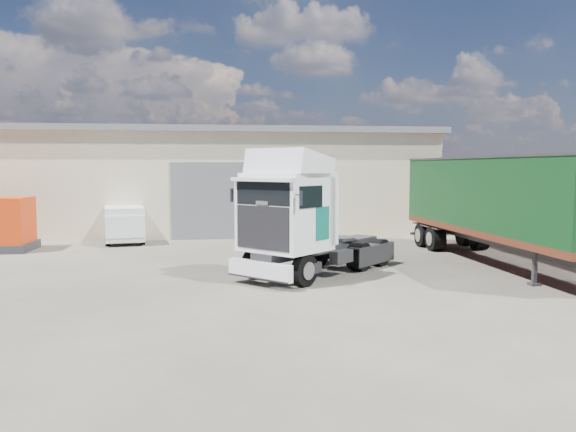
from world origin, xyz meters
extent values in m
plane|color=#282520|center=(0.00, 0.00, 0.00)|extent=(120.00, 120.00, 0.00)
cube|color=beige|center=(-6.00, 16.00, 2.50)|extent=(30.00, 12.00, 5.00)
cube|color=#55585A|center=(-6.00, 16.00, 5.15)|extent=(30.60, 12.60, 0.30)
cube|color=#55585A|center=(-2.00, 9.98, 1.80)|extent=(4.00, 0.08, 3.60)
cube|color=#55585A|center=(-6.00, 16.00, 5.35)|extent=(30.60, 0.40, 0.15)
cube|color=maroon|center=(11.50, 6.00, 1.25)|extent=(0.35, 26.00, 2.50)
cylinder|color=black|center=(-0.09, -0.13, 0.47)|extent=(2.17, 2.20, 0.93)
cylinder|color=black|center=(2.12, 2.00, 0.47)|extent=(2.20, 2.23, 0.93)
cylinder|color=black|center=(3.00, 2.86, 0.47)|extent=(2.20, 2.23, 0.93)
cube|color=#2D2D30|center=(1.42, 1.33, 0.79)|extent=(4.71, 4.60, 0.26)
cube|color=white|center=(-0.69, -0.71, 0.48)|extent=(1.71, 1.76, 0.48)
cube|color=white|center=(0.13, 0.08, 2.00)|extent=(2.98, 2.98, 2.15)
cube|color=black|center=(-0.59, -0.62, 1.67)|extent=(1.38, 1.42, 1.23)
cube|color=black|center=(-0.58, -0.61, 2.63)|extent=(1.41, 1.45, 0.66)
cube|color=white|center=(0.26, 0.20, 3.38)|extent=(2.74, 2.75, 1.08)
cube|color=#0D5C4F|center=(-0.38, 1.12, 1.76)|extent=(0.48, 0.47, 0.97)
cube|color=#0D5C4F|center=(1.15, -0.47, 1.76)|extent=(0.48, 0.47, 0.97)
cylinder|color=#2D2D30|center=(2.24, 2.13, 0.97)|extent=(1.37, 1.37, 0.11)
cube|color=#2D2D30|center=(7.11, -1.47, 0.51)|extent=(0.29, 0.29, 1.03)
cylinder|color=black|center=(7.77, 5.87, 0.49)|extent=(2.40, 1.05, 0.99)
cube|color=#2D2D30|center=(7.86, 2.09, 0.84)|extent=(1.02, 11.20, 0.33)
cube|color=#5B2814|center=(7.86, 2.09, 1.15)|extent=(2.61, 11.24, 0.22)
cube|color=black|center=(7.86, 2.09, 2.47)|extent=(2.61, 11.24, 2.42)
cube|color=#2D2D30|center=(7.86, 2.09, 3.70)|extent=(2.67, 11.30, 0.07)
cylinder|color=black|center=(-5.85, 8.45, 0.28)|extent=(1.72, 0.87, 0.57)
cylinder|color=black|center=(-6.37, 11.15, 0.28)|extent=(1.72, 0.87, 0.57)
cube|color=white|center=(-6.11, 9.80, 0.90)|extent=(2.35, 4.18, 1.46)
cube|color=white|center=(-5.80, 8.20, 0.86)|extent=(1.70, 1.06, 0.94)
cube|color=black|center=(-5.83, 8.37, 1.33)|extent=(1.48, 0.35, 0.51)
camera|label=1|loc=(-1.80, -16.28, 3.37)|focal=35.00mm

